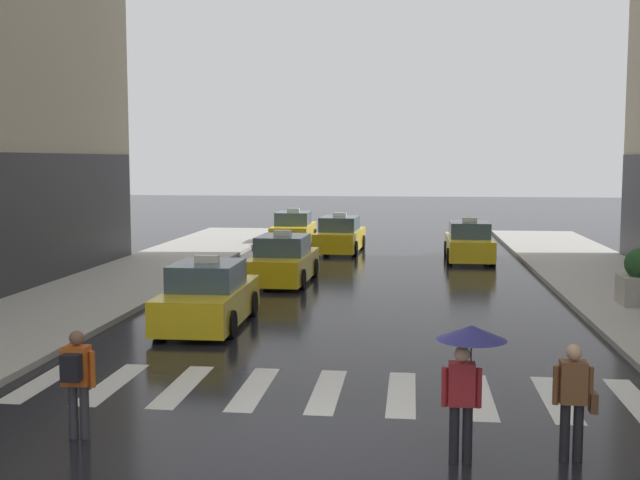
% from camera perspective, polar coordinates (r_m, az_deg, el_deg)
% --- Properties ---
extents(ground_plane, '(160.00, 160.00, 0.00)m').
position_cam_1_polar(ground_plane, '(11.76, -1.14, -15.01)').
color(ground_plane, black).
extents(crosswalk_markings, '(11.30, 2.80, 0.01)m').
position_cam_1_polar(crosswalk_markings, '(14.58, 0.50, -10.84)').
color(crosswalk_markings, silver).
rests_on(crosswalk_markings, ground).
extents(taxi_lead, '(1.98, 4.56, 1.80)m').
position_cam_1_polar(taxi_lead, '(20.17, -8.07, -4.12)').
color(taxi_lead, yellow).
rests_on(taxi_lead, ground).
extents(taxi_second, '(2.03, 4.59, 1.80)m').
position_cam_1_polar(taxi_second, '(26.98, -2.66, -1.56)').
color(taxi_second, yellow).
rests_on(taxi_second, ground).
extents(taxi_third, '(1.93, 4.54, 1.80)m').
position_cam_1_polar(taxi_third, '(33.43, 10.70, -0.23)').
color(taxi_third, yellow).
rests_on(taxi_third, ground).
extents(taxi_fourth, '(2.13, 4.63, 1.80)m').
position_cam_1_polar(taxi_fourth, '(35.86, 1.45, 0.28)').
color(taxi_fourth, yellow).
rests_on(taxi_fourth, ground).
extents(taxi_fifth, '(1.99, 4.57, 1.80)m').
position_cam_1_polar(taxi_fifth, '(39.14, -1.92, 0.74)').
color(taxi_fifth, yellow).
rests_on(taxi_fifth, ground).
extents(pedestrian_with_umbrella, '(0.96, 0.96, 1.94)m').
position_cam_1_polar(pedestrian_with_umbrella, '(11.08, 10.63, -8.22)').
color(pedestrian_with_umbrella, black).
rests_on(pedestrian_with_umbrella, ground).
extents(pedestrian_with_backpack, '(0.55, 0.43, 1.65)m').
position_cam_1_polar(pedestrian_with_backpack, '(12.49, -17.15, -9.35)').
color(pedestrian_with_backpack, '#333338').
rests_on(pedestrian_with_backpack, ground).
extents(pedestrian_with_handbag, '(0.60, 0.24, 1.65)m').
position_cam_1_polar(pedestrian_with_handbag, '(11.68, 17.84, -10.62)').
color(pedestrian_with_handbag, black).
rests_on(pedestrian_with_handbag, ground).
extents(planter_mid_block, '(1.10, 1.10, 1.60)m').
position_cam_1_polar(planter_mid_block, '(23.80, 22.12, -2.62)').
color(planter_mid_block, '#A8A399').
rests_on(planter_mid_block, curb_right).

